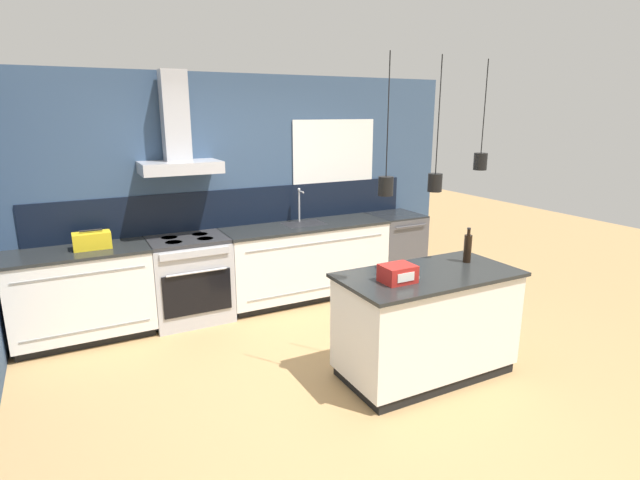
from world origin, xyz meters
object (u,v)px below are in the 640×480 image
object	(u,v)px
dishwasher	(394,248)
yellow_toolbox	(92,241)
oven_range	(190,279)
bottle_on_island	(468,248)
book_stack	(398,272)
red_supply_box	(398,273)

from	to	relation	value
dishwasher	yellow_toolbox	xyz separation A→B (m)	(-3.58, 0.00, 0.54)
oven_range	dishwasher	bearing A→B (deg)	0.09
oven_range	dishwasher	world-z (taller)	same
bottle_on_island	book_stack	distance (m)	0.79
oven_range	dishwasher	size ratio (longest dim) A/B	1.00
dishwasher	book_stack	bearing A→B (deg)	-125.52
red_supply_box	book_stack	bearing A→B (deg)	50.86
dishwasher	bottle_on_island	size ratio (longest dim) A/B	2.93
oven_range	book_stack	bearing A→B (deg)	-59.87
dishwasher	book_stack	world-z (taller)	book_stack
oven_range	bottle_on_island	size ratio (longest dim) A/B	2.93
red_supply_box	yellow_toolbox	bearing A→B (deg)	133.34
red_supply_box	yellow_toolbox	world-z (taller)	yellow_toolbox
oven_range	book_stack	world-z (taller)	book_stack
bottle_on_island	book_stack	bearing A→B (deg)	-175.79
dishwasher	red_supply_box	size ratio (longest dim) A/B	3.56
yellow_toolbox	bottle_on_island	bearing A→B (deg)	-34.87
dishwasher	yellow_toolbox	bearing A→B (deg)	180.00
dishwasher	yellow_toolbox	world-z (taller)	yellow_toolbox
yellow_toolbox	book_stack	bearing A→B (deg)	-44.51
bottle_on_island	oven_range	bearing A→B (deg)	134.61
bottle_on_island	yellow_toolbox	world-z (taller)	bottle_on_island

